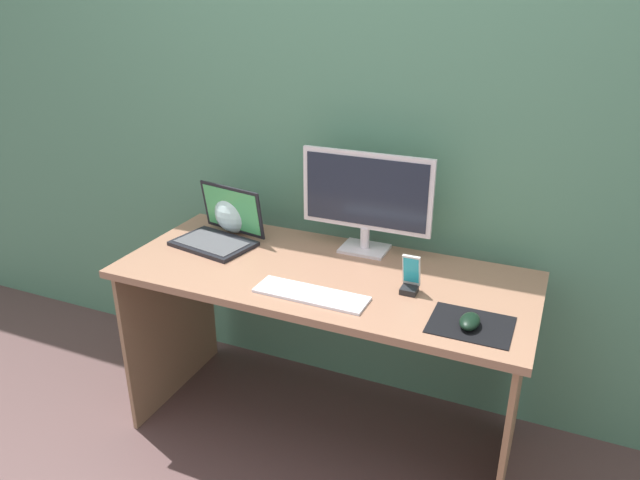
% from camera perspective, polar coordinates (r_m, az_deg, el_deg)
% --- Properties ---
extents(ground_plane, '(8.00, 8.00, 0.00)m').
position_cam_1_polar(ground_plane, '(2.56, 0.32, -17.75)').
color(ground_plane, brown).
extents(wall_back, '(6.00, 0.04, 2.50)m').
position_cam_1_polar(wall_back, '(2.35, 4.41, 12.68)').
color(wall_back, '#4F7D65').
rests_on(wall_back, ground_plane).
extents(desk, '(1.50, 0.65, 0.72)m').
position_cam_1_polar(desk, '(2.22, 0.35, -6.38)').
color(desk, '#996B53').
rests_on(desk, ground_plane).
extents(monitor, '(0.51, 0.14, 0.39)m').
position_cam_1_polar(monitor, '(2.25, 4.44, 4.08)').
color(monitor, silver).
rests_on(monitor, desk).
extents(laptop, '(0.35, 0.30, 0.22)m').
position_cam_1_polar(laptop, '(2.41, -9.62, 0.77)').
color(laptop, black).
rests_on(laptop, desk).
extents(fishbowl, '(0.18, 0.18, 0.18)m').
position_cam_1_polar(fishbowl, '(2.50, -8.04, 2.71)').
color(fishbowl, silver).
rests_on(fishbowl, desk).
extents(keyboard_external, '(0.39, 0.12, 0.01)m').
position_cam_1_polar(keyboard_external, '(1.99, -0.87, -5.26)').
color(keyboard_external, white).
rests_on(keyboard_external, desk).
extents(mousepad, '(0.25, 0.20, 0.00)m').
position_cam_1_polar(mousepad, '(1.89, 14.28, -7.90)').
color(mousepad, black).
rests_on(mousepad, desk).
extents(mouse, '(0.06, 0.10, 0.04)m').
position_cam_1_polar(mouse, '(1.87, 14.19, -7.57)').
color(mouse, black).
rests_on(mouse, mousepad).
extents(phone_in_dock, '(0.06, 0.06, 0.14)m').
position_cam_1_polar(phone_in_dock, '(2.02, 8.68, -3.74)').
color(phone_in_dock, black).
rests_on(phone_in_dock, desk).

